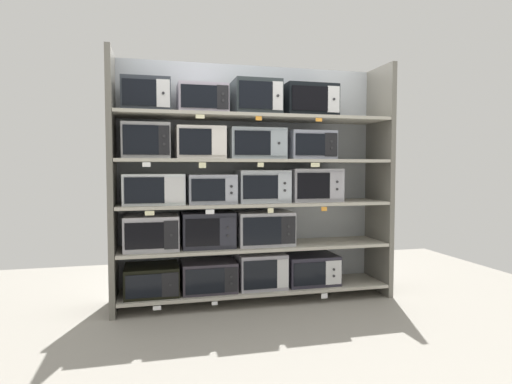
# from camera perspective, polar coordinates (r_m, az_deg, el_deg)

# --- Properties ---
(ground) EXTENTS (6.60, 6.00, 0.02)m
(ground) POSITION_cam_1_polar(r_m,az_deg,el_deg) (3.50, 4.17, -18.88)
(ground) COLOR gray
(back_panel) EXTENTS (2.80, 0.04, 2.34)m
(back_panel) POSITION_cam_1_polar(r_m,az_deg,el_deg) (4.48, -0.86, 1.50)
(back_panel) COLOR #9EA3A8
(back_panel) RESTS_ON ground
(upright_left) EXTENTS (0.05, 0.52, 2.34)m
(upright_left) POSITION_cam_1_polar(r_m,az_deg,el_deg) (4.10, -18.40, 1.17)
(upright_left) COLOR #68645B
(upright_left) RESTS_ON ground
(upright_right) EXTENTS (0.05, 0.52, 2.34)m
(upright_right) POSITION_cam_1_polar(r_m,az_deg,el_deg) (4.71, 15.94, 1.46)
(upright_right) COLOR #68645B
(upright_right) RESTS_ON ground
(shelf_0) EXTENTS (2.60, 0.52, 0.03)m
(shelf_0) POSITION_cam_1_polar(r_m,az_deg,el_deg) (4.37, 0.00, -12.55)
(shelf_0) COLOR #ADA899
(shelf_0) RESTS_ON ground
(microwave_0) EXTENTS (0.49, 0.44, 0.27)m
(microwave_0) POSITION_cam_1_polar(r_m,az_deg,el_deg) (4.21, -13.57, -11.16)
(microwave_0) COLOR black
(microwave_0) RESTS_ON shelf_0
(microwave_1) EXTENTS (0.51, 0.42, 0.28)m
(microwave_1) POSITION_cam_1_polar(r_m,az_deg,el_deg) (4.24, -6.28, -10.88)
(microwave_1) COLOR #342F39
(microwave_1) RESTS_ON shelf_0
(microwave_2) EXTENTS (0.46, 0.41, 0.34)m
(microwave_2) POSITION_cam_1_polar(r_m,az_deg,el_deg) (4.33, 0.59, -10.17)
(microwave_2) COLOR #9C99A4
(microwave_2) RESTS_ON shelf_0
(microwave_3) EXTENTS (0.52, 0.41, 0.29)m
(microwave_3) POSITION_cam_1_polar(r_m,az_deg,el_deg) (4.49, 7.14, -10.01)
(microwave_3) COLOR #292734
(microwave_3) RESTS_ON shelf_0
(price_tag_0) EXTENTS (0.07, 0.00, 0.04)m
(price_tag_0) POSITION_cam_1_polar(r_m,az_deg,el_deg) (4.01, -12.89, -14.65)
(price_tag_0) COLOR white
(price_tag_1) EXTENTS (0.05, 0.00, 0.03)m
(price_tag_1) POSITION_cam_1_polar(r_m,az_deg,el_deg) (4.05, -5.46, -14.38)
(price_tag_1) COLOR white
(price_tag_2) EXTENTS (0.06, 0.00, 0.05)m
(price_tag_2) POSITION_cam_1_polar(r_m,az_deg,el_deg) (4.33, 8.98, -13.35)
(price_tag_2) COLOR white
(shelf_1) EXTENTS (2.60, 0.52, 0.03)m
(shelf_1) POSITION_cam_1_polar(r_m,az_deg,el_deg) (4.28, 0.00, -7.15)
(shelf_1) COLOR #ADA899
(microwave_4) EXTENTS (0.49, 0.41, 0.32)m
(microwave_4) POSITION_cam_1_polar(r_m,az_deg,el_deg) (4.12, -13.63, -5.19)
(microwave_4) COLOR #B4B1B9
(microwave_4) RESTS_ON shelf_1
(microwave_5) EXTENTS (0.49, 0.37, 0.33)m
(microwave_5) POSITION_cam_1_polar(r_m,az_deg,el_deg) (4.15, -6.36, -4.93)
(microwave_5) COLOR #262730
(microwave_5) RESTS_ON shelf_1
(microwave_6) EXTENTS (0.54, 0.40, 0.33)m
(microwave_6) POSITION_cam_1_polar(r_m,az_deg,el_deg) (4.26, 1.03, -4.76)
(microwave_6) COLOR #B2B1B8
(microwave_6) RESTS_ON shelf_1
(shelf_2) EXTENTS (2.60, 0.52, 0.03)m
(shelf_2) POSITION_cam_1_polar(r_m,az_deg,el_deg) (4.22, 0.00, -1.56)
(shelf_2) COLOR #ADA899
(microwave_7) EXTENTS (0.55, 0.39, 0.28)m
(microwave_7) POSITION_cam_1_polar(r_m,az_deg,el_deg) (4.08, -13.30, 0.37)
(microwave_7) COLOR silver
(microwave_7) RESTS_ON shelf_2
(microwave_8) EXTENTS (0.44, 0.41, 0.27)m
(microwave_8) POSITION_cam_1_polar(r_m,az_deg,el_deg) (4.12, -5.93, 0.42)
(microwave_8) COLOR #9DA1AD
(microwave_8) RESTS_ON shelf_2
(microwave_9) EXTENTS (0.49, 0.37, 0.31)m
(microwave_9) POSITION_cam_1_polar(r_m,az_deg,el_deg) (4.22, 0.82, 0.77)
(microwave_9) COLOR #B2B9C2
(microwave_9) RESTS_ON shelf_2
(microwave_10) EXTENTS (0.51, 0.38, 0.33)m
(microwave_10) POSITION_cam_1_polar(r_m,az_deg,el_deg) (4.39, 7.59, 0.93)
(microwave_10) COLOR #A2A1A9
(microwave_10) RESTS_ON shelf_2
(price_tag_3) EXTENTS (0.08, 0.00, 0.04)m
(price_tag_3) POSITION_cam_1_polar(r_m,az_deg,el_deg) (3.84, -13.82, -2.72)
(price_tag_3) COLOR beige
(price_tag_4) EXTENTS (0.08, 0.00, 0.04)m
(price_tag_4) POSITION_cam_1_polar(r_m,az_deg,el_deg) (3.87, -6.07, -2.61)
(price_tag_4) COLOR white
(price_tag_5) EXTENTS (0.05, 0.00, 0.04)m
(price_tag_5) POSITION_cam_1_polar(r_m,az_deg,el_deg) (3.99, 1.94, -2.45)
(price_tag_5) COLOR beige
(price_tag_6) EXTENTS (0.06, 0.00, 0.04)m
(price_tag_6) POSITION_cam_1_polar(r_m,az_deg,el_deg) (4.16, 8.96, -2.21)
(price_tag_6) COLOR orange
(shelf_3) EXTENTS (2.60, 0.52, 0.03)m
(shelf_3) POSITION_cam_1_polar(r_m,az_deg,el_deg) (4.21, 0.00, 4.12)
(shelf_3) COLOR #ADA899
(microwave_11) EXTENTS (0.42, 0.39, 0.32)m
(microwave_11) POSITION_cam_1_polar(r_m,az_deg,el_deg) (4.08, -14.27, 6.50)
(microwave_11) COLOR #A1A0A2
(microwave_11) RESTS_ON shelf_3
(microwave_12) EXTENTS (0.44, 0.41, 0.30)m
(microwave_12) POSITION_cam_1_polar(r_m,az_deg,el_deg) (4.11, -7.40, 6.40)
(microwave_12) COLOR silver
(microwave_12) RESTS_ON shelf_3
(microwave_13) EXTENTS (0.53, 0.35, 0.30)m
(microwave_13) POSITION_cam_1_polar(r_m,az_deg,el_deg) (4.21, 0.04, 6.35)
(microwave_13) COLOR #99A5AE
(microwave_13) RESTS_ON shelf_3
(microwave_14) EXTENTS (0.45, 0.37, 0.28)m
(microwave_14) POSITION_cam_1_polar(r_m,az_deg,el_deg) (4.37, 7.08, 6.10)
(microwave_14) COLOR #969BAF
(microwave_14) RESTS_ON shelf_3
(price_tag_7) EXTENTS (0.07, 0.00, 0.04)m
(price_tag_7) POSITION_cam_1_polar(r_m,az_deg,el_deg) (3.82, -14.22, 3.52)
(price_tag_7) COLOR white
(price_tag_8) EXTENTS (0.06, 0.00, 0.05)m
(price_tag_8) POSITION_cam_1_polar(r_m,az_deg,el_deg) (3.85, -7.06, 3.52)
(price_tag_8) COLOR beige
(price_tag_9) EXTENTS (0.06, 0.00, 0.04)m
(price_tag_9) POSITION_cam_1_polar(r_m,az_deg,el_deg) (3.95, 0.62, 3.60)
(price_tag_9) COLOR beige
(price_tag_10) EXTENTS (0.09, 0.00, 0.04)m
(price_tag_10) POSITION_cam_1_polar(r_m,az_deg,el_deg) (4.11, 7.80, 3.56)
(price_tag_10) COLOR beige
(shelf_4) EXTENTS (2.60, 0.52, 0.03)m
(shelf_4) POSITION_cam_1_polar(r_m,az_deg,el_deg) (4.23, 0.00, 9.79)
(shelf_4) COLOR #ADA899
(microwave_15) EXTENTS (0.43, 0.36, 0.30)m
(microwave_15) POSITION_cam_1_polar(r_m,az_deg,el_deg) (4.13, -14.29, 12.18)
(microwave_15) COLOR #2A2F37
(microwave_15) RESTS_ON shelf_4
(microwave_16) EXTENTS (0.45, 0.39, 0.27)m
(microwave_16) POSITION_cam_1_polar(r_m,az_deg,el_deg) (4.16, -7.11, 11.96)
(microwave_16) COLOR #A59BAC
(microwave_16) RESTS_ON shelf_4
(microwave_17) EXTENTS (0.44, 0.42, 0.33)m
(microwave_17) POSITION_cam_1_polar(r_m,az_deg,el_deg) (4.25, -0.07, 12.19)
(microwave_17) COLOR #272E30
(microwave_17) RESTS_ON shelf_4
(microwave_18) EXTENTS (0.51, 0.39, 0.31)m
(microwave_18) POSITION_cam_1_polar(r_m,az_deg,el_deg) (4.41, 6.93, 11.75)
(microwave_18) COLOR black
(microwave_18) RESTS_ON shelf_4
(price_tag_11) EXTENTS (0.08, 0.00, 0.03)m
(price_tag_11) POSITION_cam_1_polar(r_m,az_deg,el_deg) (3.87, -7.36, 9.83)
(price_tag_11) COLOR beige
(price_tag_12) EXTENTS (0.06, 0.00, 0.04)m
(price_tag_12) POSITION_cam_1_polar(r_m,az_deg,el_deg) (3.97, 0.36, 9.67)
(price_tag_12) COLOR orange
(price_tag_13) EXTENTS (0.06, 0.00, 0.03)m
(price_tag_13) POSITION_cam_1_polar(r_m,az_deg,el_deg) (4.15, 8.27, 9.39)
(price_tag_13) COLOR orange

